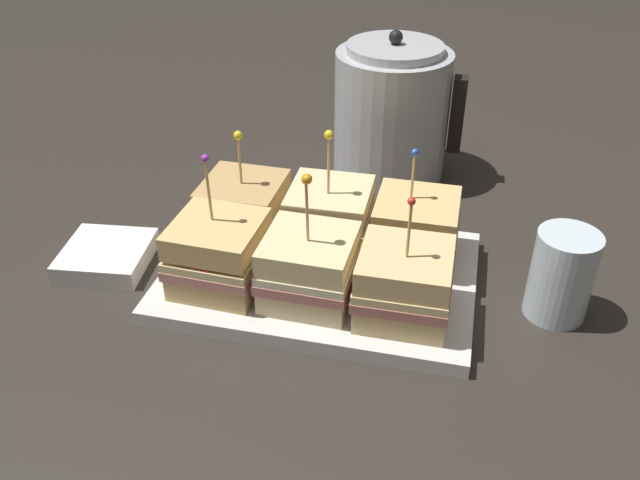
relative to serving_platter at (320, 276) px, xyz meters
name	(u,v)px	position (x,y,z in m)	size (l,w,h in m)	color
ground_plane	(320,282)	(0.00, 0.00, -0.01)	(6.00, 6.00, 0.00)	#2D2823
serving_platter	(320,276)	(0.00, 0.00, 0.00)	(0.37, 0.25, 0.02)	silver
sandwich_front_left	(219,254)	(-0.11, -0.05, 0.05)	(0.11, 0.11, 0.16)	tan
sandwich_front_center	(310,268)	(0.00, -0.05, 0.05)	(0.10, 0.10, 0.16)	beige
sandwich_front_right	(404,284)	(0.11, -0.06, 0.05)	(0.10, 0.10, 0.15)	#DBB77A
sandwich_back_left	(244,209)	(-0.11, 0.05, 0.05)	(0.10, 0.10, 0.15)	tan
sandwich_back_center	(331,219)	(0.00, 0.05, 0.05)	(0.10, 0.10, 0.16)	beige
sandwich_back_right	(415,229)	(0.11, 0.06, 0.05)	(0.10, 0.10, 0.14)	tan
kettle_steel	(392,112)	(0.04, 0.31, 0.09)	(0.19, 0.17, 0.22)	#B7BABF
drinking_glass	(562,275)	(0.27, 0.01, 0.04)	(0.07, 0.07, 0.10)	silver
napkin_stack	(107,256)	(-0.27, -0.02, 0.00)	(0.11, 0.11, 0.02)	white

